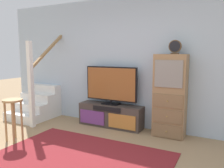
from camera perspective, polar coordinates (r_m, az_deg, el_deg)
name	(u,v)px	position (r m, az deg, el deg)	size (l,w,h in m)	color
back_wall	(129,63)	(4.80, 4.30, 5.34)	(6.40, 0.12, 2.70)	#A8BCD1
area_rug	(78,160)	(3.53, -8.55, -18.31)	(2.60, 1.80, 0.01)	maroon
media_console	(111,115)	(4.87, -0.37, -7.91)	(1.39, 0.38, 0.47)	#423833
television	(111,85)	(4.75, -0.24, -0.14)	(1.16, 0.22, 0.80)	black
side_cabinet	(170,96)	(4.33, 14.37, -2.93)	(0.58, 0.38, 1.53)	#93704C
desk_clock	(175,47)	(4.23, 15.57, 8.95)	(0.22, 0.08, 0.25)	#4C3823
staircase	(43,101)	(5.97, -17.02, -3.99)	(1.00, 1.36, 2.20)	white
bar_stool_near	(13,110)	(4.37, -23.61, -6.10)	(0.34, 0.34, 0.75)	#A37A4C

